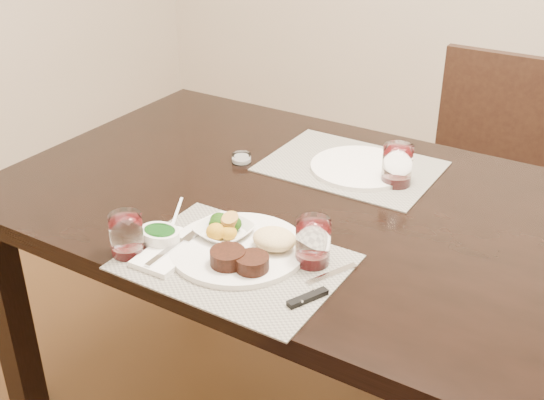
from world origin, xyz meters
The scene contains 14 objects.
dining_table centered at (0.00, 0.00, 0.67)m, with size 2.00×1.00×0.75m.
chair_far centered at (0.00, 0.93, 0.50)m, with size 0.42×0.42×0.90m.
placemat_near centered at (-0.19, -0.34, 0.75)m, with size 0.46×0.34×0.00m, color gray.
placemat_far centered at (-0.19, 0.22, 0.75)m, with size 0.46×0.34×0.00m, color gray.
dinner_plate centered at (-0.20, -0.31, 0.77)m, with size 0.30×0.30×0.05m.
napkin_fork centered at (-0.33, -0.39, 0.76)m, with size 0.10×0.18×0.02m.
steak_knife centered at (0.01, -0.36, 0.76)m, with size 0.07×0.21×0.01m.
cracker_bowl centered at (-0.27, -0.28, 0.77)m, with size 0.14×0.14×0.06m.
sauce_ramekin centered at (-0.37, -0.37, 0.77)m, with size 0.09×0.14×0.07m.
wine_glass_near centered at (-0.05, -0.26, 0.80)m, with size 0.07×0.07×0.10m.
far_plate centered at (-0.16, 0.21, 0.76)m, with size 0.27×0.27×0.01m, color white.
wine_glass_far centered at (-0.04, 0.18, 0.80)m, with size 0.08×0.08×0.11m.
wine_glass_side centered at (-0.41, -0.44, 0.79)m, with size 0.07×0.07×0.10m.
salt_cellar centered at (-0.47, 0.09, 0.76)m, with size 0.05×0.05×0.02m.
Camera 1 is at (0.52, -1.34, 1.56)m, focal length 45.00 mm.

